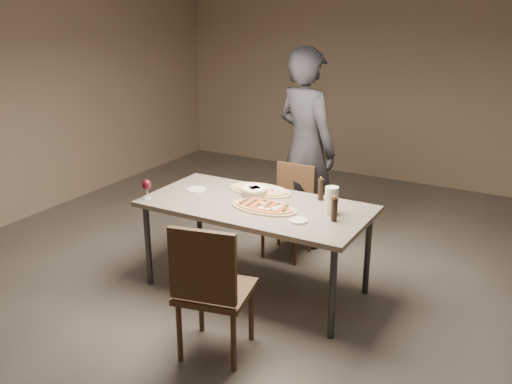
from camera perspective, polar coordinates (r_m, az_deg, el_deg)
The scene contains 14 objects.
room at distance 4.34m, azimuth 0.00°, elevation 6.89°, with size 7.00×7.00×7.00m.
dining_table at distance 4.54m, azimuth 0.00°, elevation -1.87°, with size 1.80×0.90×0.75m.
zucchini_pizza at distance 4.41m, azimuth 0.83°, elevation -1.49°, with size 0.54×0.30×0.05m.
ham_pizza at distance 4.80m, azimuth 0.42°, elevation 0.22°, with size 0.57×0.31×0.04m.
bread_basket at distance 4.69m, azimuth -0.14°, elevation 0.17°, with size 0.22×0.22×0.08m.
oil_dish at distance 4.18m, azimuth 4.27°, elevation -2.87°, with size 0.13×0.13×0.02m.
pepper_mill_left at distance 4.60m, azimuth 6.49°, elevation 0.29°, with size 0.05×0.05×0.20m.
pepper_mill_right at distance 4.19m, azimuth 7.84°, elevation -1.71°, with size 0.05×0.05×0.20m.
carafe at distance 4.32m, azimuth 7.56°, elevation -0.86°, with size 0.10×0.10×0.21m.
wine_glass at distance 4.68m, azimuth -10.87°, elevation 0.66°, with size 0.07×0.07×0.16m.
side_plate at distance 4.86m, azimuth -5.95°, elevation 0.26°, with size 0.17×0.17×0.01m.
chair_near at distance 3.74m, azimuth -4.61°, elevation -9.23°, with size 0.55×0.55×0.97m.
chair_far at distance 5.31m, azimuth 3.49°, elevation -1.30°, with size 0.40×0.40×0.84m.
diner at distance 5.42m, azimuth 5.01°, elevation 4.36°, with size 0.69×0.45×1.89m, color black.
Camera 1 is at (2.08, -3.69, 2.31)m, focal length 40.00 mm.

